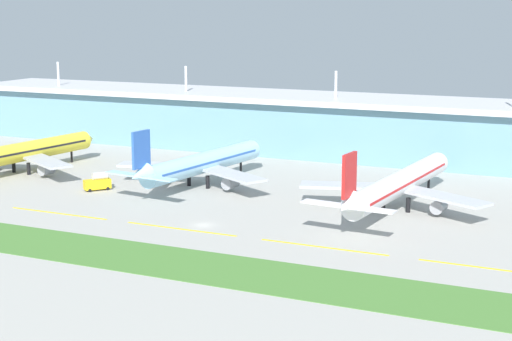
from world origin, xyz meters
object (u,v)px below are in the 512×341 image
object	(u,v)px
airliner_near_middle	(201,164)
airliner_far_middle	(398,184)
airliner_nearest	(24,152)
fuel_truck	(98,182)

from	to	relation	value
airliner_near_middle	airliner_far_middle	bearing A→B (deg)	-3.35
airliner_nearest	airliner_far_middle	bearing A→B (deg)	1.11
airliner_far_middle	fuel_truck	world-z (taller)	airliner_far_middle
airliner_nearest	airliner_near_middle	size ratio (longest dim) A/B	0.98
airliner_nearest	fuel_truck	bearing A→B (deg)	-17.32
airliner_nearest	airliner_far_middle	xyz separation A→B (m)	(114.42, 2.22, 0.01)
airliner_far_middle	airliner_near_middle	bearing A→B (deg)	176.65
airliner_near_middle	airliner_far_middle	size ratio (longest dim) A/B	0.85
airliner_near_middle	fuel_truck	xyz separation A→B (m)	(-23.28, -16.24, -4.18)
airliner_near_middle	fuel_truck	world-z (taller)	airliner_near_middle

